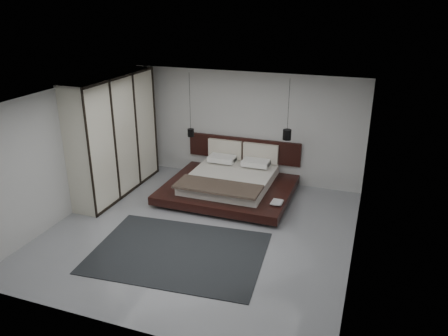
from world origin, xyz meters
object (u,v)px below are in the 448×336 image
at_px(rug, 179,252).
at_px(wardrobe, 114,135).
at_px(pendant_right, 287,134).
at_px(bed, 230,182).
at_px(pendant_left, 191,132).
at_px(lattice_screen, 133,125).

bearing_deg(rug, wardrobe, 141.33).
xyz_separation_m(pendant_right, rug, (-1.28, -3.31, -1.49)).
relative_size(bed, rug, 0.94).
height_order(pendant_left, wardrobe, wardrobe).
bearing_deg(bed, lattice_screen, 169.37).
distance_m(lattice_screen, rug, 4.62).
height_order(bed, pendant_left, pendant_left).
bearing_deg(wardrobe, pendant_right, 17.30).
bearing_deg(rug, pendant_left, 109.46).
bearing_deg(lattice_screen, pendant_right, -0.82).
distance_m(bed, pendant_right, 1.78).
distance_m(lattice_screen, pendant_left, 1.70).
xyz_separation_m(pendant_left, wardrobe, (-1.45, -1.22, 0.12)).
bearing_deg(wardrobe, lattice_screen, 101.15).
bearing_deg(bed, wardrobe, -164.83).
bearing_deg(pendant_left, rug, -70.54).
bearing_deg(pendant_left, bed, -21.76).
bearing_deg(rug, lattice_screen, 130.42).
relative_size(lattice_screen, pendant_right, 1.82).
height_order(wardrobe, rug, wardrobe).
bearing_deg(bed, pendant_right, 21.76).
height_order(lattice_screen, rug, lattice_screen).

